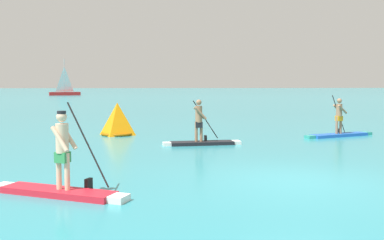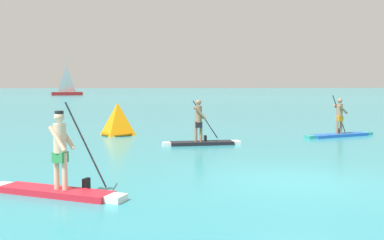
{
  "view_description": "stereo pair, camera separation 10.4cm",
  "coord_description": "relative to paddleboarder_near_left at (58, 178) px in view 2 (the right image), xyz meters",
  "views": [
    {
      "loc": [
        -3.38,
        -9.96,
        2.31
      ],
      "look_at": [
        -1.84,
        7.96,
        0.81
      ],
      "focal_mm": 40.81,
      "sensor_mm": 36.0,
      "label": 1
    },
    {
      "loc": [
        -3.28,
        -9.97,
        2.31
      ],
      "look_at": [
        -1.84,
        7.96,
        0.81
      ],
      "focal_mm": 40.81,
      "sensor_mm": 36.0,
      "label": 2
    }
  ],
  "objects": [
    {
      "name": "paddleboarder_near_left",
      "position": [
        0.0,
        0.0,
        0.0
      ],
      "size": [
        3.04,
        1.71,
        1.93
      ],
      "rotation": [
        0.0,
        0.0,
        -0.44
      ],
      "color": "red",
      "rests_on": "ground"
    },
    {
      "name": "paddleboarder_mid_center",
      "position": [
        3.71,
        7.25,
        -0.01
      ],
      "size": [
        3.01,
        0.97,
        1.73
      ],
      "rotation": [
        0.0,
        0.0,
        0.1
      ],
      "color": "black",
      "rests_on": "ground"
    },
    {
      "name": "ground",
      "position": [
        5.33,
        0.89,
        -0.36
      ],
      "size": [
        440.0,
        440.0,
        0.0
      ],
      "primitive_type": "plane",
      "color": "teal"
    },
    {
      "name": "race_marker_buoy",
      "position": [
        0.28,
        10.73,
        0.3
      ],
      "size": [
        1.57,
        1.57,
        1.46
      ],
      "color": "orange",
      "rests_on": "ground"
    },
    {
      "name": "sailboat_left_horizon",
      "position": [
        -15.81,
        79.42,
        0.43
      ],
      "size": [
        6.15,
        3.36,
        7.2
      ],
      "rotation": [
        0.0,
        0.0,
        0.3
      ],
      "color": "#A51E1E",
      "rests_on": "ground"
    },
    {
      "name": "paddleboarder_far_right",
      "position": [
        10.02,
        9.32,
        -0.04
      ],
      "size": [
        3.49,
        1.6,
        1.82
      ],
      "rotation": [
        0.0,
        0.0,
        0.36
      ],
      "color": "blue",
      "rests_on": "ground"
    }
  ]
}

